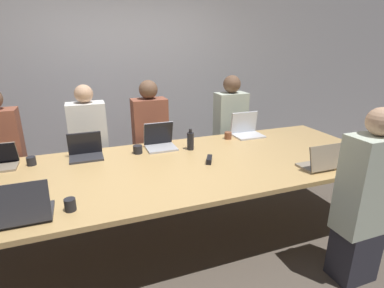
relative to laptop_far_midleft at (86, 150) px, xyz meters
The scene contains 19 objects.
ground_plane 1.15m from the laptop_far_midleft, 39.72° to the right, with size 24.00×24.00×0.00m, color brown.
curtain_wall 1.55m from the laptop_far_midleft, 65.21° to the left, with size 12.00×0.06×2.80m.
conference_table 0.80m from the laptop_far_midleft, 39.72° to the right, with size 4.39×1.45×0.76m.
laptop_far_midleft is the anchor object (origin of this frame).
person_far_midleft 0.49m from the laptop_far_midleft, 84.10° to the left, with size 0.40×0.24×1.41m.
person_far_left 0.90m from the laptop_far_midleft, 152.97° to the left, with size 0.40×0.24×1.43m.
cup_far_left 0.48m from the laptop_far_midleft, behind, with size 0.08×0.08×0.08m.
laptop_near_left 1.10m from the laptop_far_midleft, 111.41° to the right, with size 0.33×0.27×0.27m.
cup_near_left 1.01m from the laptop_far_midleft, 97.65° to the right, with size 0.07×0.07×0.09m.
laptop_near_right 2.21m from the laptop_far_midleft, 27.90° to the right, with size 0.37×0.23×0.23m.
person_near_right 2.45m from the laptop_far_midleft, 38.13° to the right, with size 0.40×0.24×1.41m.
laptop_far_right 1.84m from the laptop_far_midleft, ahead, with size 0.34×0.27×0.28m.
person_far_right 1.91m from the laptop_far_midleft, 15.31° to the left, with size 0.40×0.24×1.44m.
cup_far_right 1.57m from the laptop_far_midleft, ahead, with size 0.08×0.08×0.08m.
laptop_far_center 0.75m from the laptop_far_midleft, ahead, with size 0.31×0.27×0.27m.
person_far_center 0.88m from the laptop_far_midleft, 31.44° to the left, with size 0.40×0.24×1.43m.
cup_far_center 0.50m from the laptop_far_midleft, ahead, with size 0.09×0.09×0.08m.
bottle_far_center 1.04m from the laptop_far_midleft, ahead, with size 0.07×0.07×0.22m.
stapler 1.21m from the laptop_far_midleft, 26.72° to the right, with size 0.11×0.15×0.05m.
Camera 1 is at (-0.60, -2.42, 1.83)m, focal length 28.00 mm.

